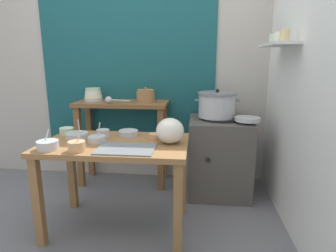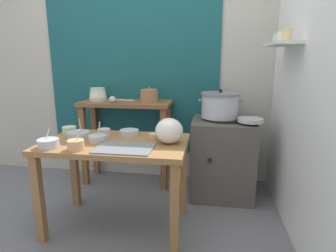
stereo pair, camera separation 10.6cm
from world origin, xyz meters
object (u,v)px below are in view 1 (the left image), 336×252
(prep_bowl_7, at_px, (155,136))
(stove_block, at_px, (219,156))
(prep_bowl_5, at_px, (67,131))
(prep_table, at_px, (116,156))
(wide_pan, at_px, (247,119))
(back_shelf_table, at_px, (122,122))
(steamer_pot, at_px, (217,105))
(prep_bowl_1, at_px, (97,139))
(prep_bowl_2, at_px, (77,135))
(bowl_stack_enamel, at_px, (93,95))
(prep_bowl_3, at_px, (48,145))
(serving_tray, at_px, (126,149))
(plastic_bag, at_px, (170,131))
(prep_bowl_0, at_px, (128,133))
(prep_bowl_6, at_px, (77,146))
(ladle, at_px, (110,100))
(clay_pot, at_px, (146,96))
(prep_bowl_4, at_px, (103,133))

(prep_bowl_7, bearing_deg, stove_block, 47.84)
(prep_bowl_5, bearing_deg, prep_table, -21.29)
(wide_pan, xyz_separation_m, prep_bowl_7, (-0.79, -0.47, -0.05))
(back_shelf_table, relative_size, steamer_pot, 2.26)
(prep_bowl_1, distance_m, prep_bowl_2, 0.22)
(bowl_stack_enamel, distance_m, prep_bowl_3, 1.13)
(serving_tray, height_order, plastic_bag, plastic_bag)
(prep_bowl_0, bearing_deg, prep_bowl_1, -130.97)
(prep_bowl_6, bearing_deg, prep_table, 50.31)
(ladle, height_order, serving_tray, ladle)
(plastic_bag, distance_m, prep_bowl_1, 0.56)
(clay_pot, xyz_separation_m, plastic_bag, (0.34, -0.85, -0.15))
(serving_tray, xyz_separation_m, wide_pan, (0.95, 0.76, 0.07))
(stove_block, relative_size, bowl_stack_enamel, 4.16)
(plastic_bag, bearing_deg, back_shelf_table, 124.79)
(steamer_pot, distance_m, prep_bowl_6, 1.42)
(stove_block, height_order, bowl_stack_enamel, bowl_stack_enamel)
(prep_bowl_3, bearing_deg, prep_bowl_0, 41.71)
(bowl_stack_enamel, xyz_separation_m, serving_tray, (0.61, -1.05, -0.24))
(prep_bowl_6, bearing_deg, prep_bowl_2, 113.21)
(steamer_pot, xyz_separation_m, wide_pan, (0.27, -0.16, -0.10))
(stove_block, xyz_separation_m, prep_bowl_2, (-1.18, -0.66, 0.36))
(ladle, xyz_separation_m, prep_bowl_2, (-0.07, -0.68, -0.19))
(back_shelf_table, xyz_separation_m, prep_bowl_3, (-0.24, -1.09, 0.07))
(ladle, bearing_deg, steamer_pot, 0.39)
(serving_tray, distance_m, prep_bowl_1, 0.30)
(back_shelf_table, height_order, prep_bowl_3, back_shelf_table)
(back_shelf_table, distance_m, plastic_bag, 1.04)
(ladle, height_order, prep_bowl_3, ladle)
(prep_table, relative_size, plastic_bag, 5.30)
(prep_bowl_2, height_order, prep_bowl_5, prep_bowl_2)
(back_shelf_table, bearing_deg, prep_bowl_5, -113.23)
(plastic_bag, distance_m, prep_bowl_4, 0.57)
(prep_table, distance_m, steamer_pot, 1.14)
(bowl_stack_enamel, xyz_separation_m, prep_bowl_4, (0.35, -0.75, -0.21))
(prep_bowl_5, bearing_deg, steamer_pot, 24.24)
(wide_pan, bearing_deg, plastic_bag, -138.76)
(ladle, bearing_deg, clay_pot, 18.65)
(steamer_pot, height_order, wide_pan, steamer_pot)
(prep_bowl_0, height_order, prep_bowl_7, prep_bowl_0)
(prep_table, bearing_deg, clay_pot, 84.66)
(bowl_stack_enamel, relative_size, prep_bowl_7, 1.85)
(bowl_stack_enamel, relative_size, ladle, 0.69)
(prep_bowl_4, bearing_deg, back_shelf_table, 92.69)
(stove_block, relative_size, prep_bowl_7, 7.69)
(prep_bowl_0, xyz_separation_m, prep_bowl_6, (-0.25, -0.44, 0.01))
(ladle, height_order, prep_bowl_5, ladle)
(serving_tray, bearing_deg, prep_table, 126.46)
(clay_pot, distance_m, bowl_stack_enamel, 0.57)
(prep_bowl_2, height_order, prep_bowl_7, prep_bowl_2)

